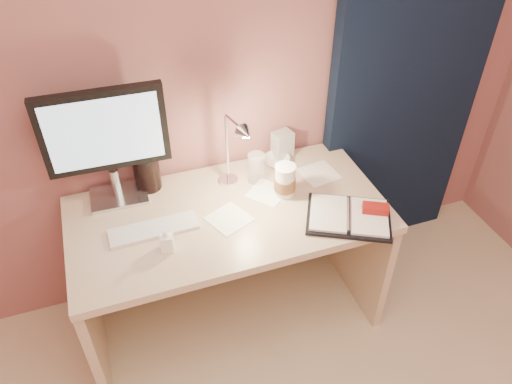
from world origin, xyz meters
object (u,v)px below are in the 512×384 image
object	(u,v)px
lotion_bottle	(167,239)
monitor	(106,137)
desk	(225,237)
bowl	(277,161)
planner	(351,215)
coffee_cup	(285,181)
product_box	(282,145)
keyboard	(154,229)
dark_jar	(147,172)
desk_lamp	(228,151)
clear_cup	(257,168)

from	to	relation	value
lotion_bottle	monitor	bearing A→B (deg)	110.02
desk	bowl	distance (m)	0.45
planner	lotion_bottle	distance (m)	0.80
bowl	coffee_cup	bearing A→B (deg)	-102.78
coffee_cup	bowl	xyz separation A→B (m)	(0.05, 0.23, -0.05)
desk	product_box	distance (m)	0.54
monitor	planner	size ratio (longest dim) A/B	1.24
monitor	product_box	bearing A→B (deg)	5.82
keyboard	product_box	size ratio (longest dim) A/B	2.65
bowl	dark_jar	size ratio (longest dim) A/B	0.78
desk	lotion_bottle	distance (m)	0.46
desk_lamp	bowl	bearing A→B (deg)	13.37
keyboard	coffee_cup	world-z (taller)	coffee_cup
desk	bowl	bearing A→B (deg)	29.23
bowl	desk_lamp	bearing A→B (deg)	-152.89
planner	coffee_cup	distance (m)	0.33
planner	product_box	bearing A→B (deg)	129.40
monitor	coffee_cup	world-z (taller)	monitor
bowl	desk_lamp	xyz separation A→B (m)	(-0.29, -0.15, 0.22)
planner	lotion_bottle	size ratio (longest dim) A/B	3.91
desk_lamp	clear_cup	bearing A→B (deg)	7.72
lotion_bottle	dark_jar	size ratio (longest dim) A/B	0.67
coffee_cup	bowl	distance (m)	0.24
monitor	desk	bearing A→B (deg)	-20.48
desk	dark_jar	xyz separation A→B (m)	(-0.30, 0.22, 0.31)
bowl	dark_jar	xyz separation A→B (m)	(-0.63, 0.03, 0.06)
desk	desk_lamp	bearing A→B (deg)	41.74
coffee_cup	desk_lamp	xyz separation A→B (m)	(-0.24, 0.08, 0.17)
keyboard	desk_lamp	xyz separation A→B (m)	(0.37, 0.12, 0.24)
keyboard	planner	xyz separation A→B (m)	(0.82, -0.21, 0.01)
monitor	dark_jar	xyz separation A→B (m)	(0.14, 0.03, -0.24)
desk	product_box	xyz separation A→B (m)	(0.38, 0.24, 0.30)
planner	dark_jar	bearing A→B (deg)	174.77
keyboard	product_box	world-z (taller)	product_box
coffee_cup	planner	bearing A→B (deg)	-49.37
desk	monitor	size ratio (longest dim) A/B	2.55
desk	lotion_bottle	xyz separation A→B (m)	(-0.30, -0.21, 0.28)
desk	keyboard	size ratio (longest dim) A/B	3.73
monitor	planner	world-z (taller)	monitor
product_box	lotion_bottle	bearing A→B (deg)	-159.49
desk	dark_jar	size ratio (longest dim) A/B	8.33
clear_cup	product_box	bearing A→B (deg)	37.21
bowl	dark_jar	world-z (taller)	dark_jar
dark_jar	product_box	distance (m)	0.68
planner	coffee_cup	bearing A→B (deg)	158.08
desk_lamp	monitor	bearing A→B (deg)	149.55
planner	desk_lamp	bearing A→B (deg)	171.41
monitor	planner	bearing A→B (deg)	-24.94
monitor	keyboard	xyz separation A→B (m)	(0.11, -0.27, -0.32)
coffee_cup	product_box	size ratio (longest dim) A/B	1.12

